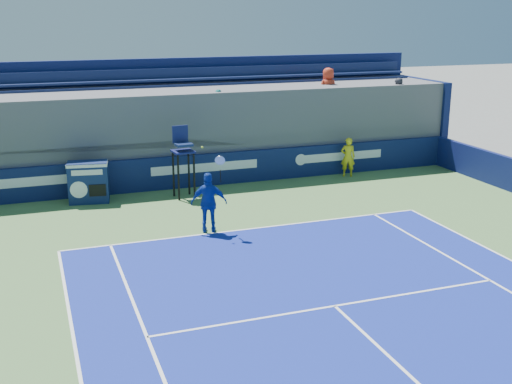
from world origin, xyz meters
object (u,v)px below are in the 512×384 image
object	(u,v)px
umpire_chair	(183,154)
match_clock	(88,181)
ball_person	(348,157)
tennis_player	(209,203)

from	to	relation	value
umpire_chair	match_clock	bearing A→B (deg)	171.25
match_clock	umpire_chair	world-z (taller)	umpire_chair
ball_person	umpire_chair	distance (m)	6.76
match_clock	tennis_player	xyz separation A→B (m)	(2.98, -4.31, 0.16)
tennis_player	ball_person	bearing A→B (deg)	33.45
ball_person	umpire_chair	world-z (taller)	umpire_chair
ball_person	tennis_player	world-z (taller)	tennis_player
match_clock	tennis_player	world-z (taller)	tennis_player
match_clock	tennis_player	distance (m)	5.24
tennis_player	match_clock	bearing A→B (deg)	124.68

